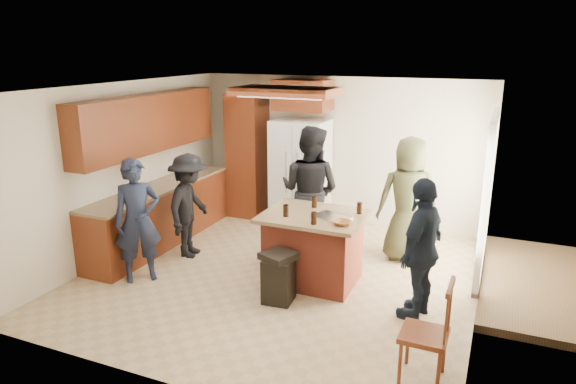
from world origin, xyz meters
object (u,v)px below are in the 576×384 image
at_px(kitchen_island, 313,247).
at_px(person_front_left, 138,221).
at_px(spindle_chair, 427,335).
at_px(person_counter, 189,206).
at_px(person_behind_right, 409,199).
at_px(refrigerator, 301,173).
at_px(trash_bin, 279,277).
at_px(person_side_right, 421,249).
at_px(person_behind_left, 310,191).

bearing_deg(kitchen_island, person_front_left, -158.67).
bearing_deg(kitchen_island, spindle_chair, -42.60).
bearing_deg(person_counter, person_behind_right, -78.00).
xyz_separation_m(person_counter, refrigerator, (0.95, 1.97, 0.14)).
height_order(trash_bin, spindle_chair, spindle_chair).
height_order(kitchen_island, spindle_chair, spindle_chair).
height_order(refrigerator, trash_bin, refrigerator).
distance_m(person_side_right, spindle_chair, 1.24).
bearing_deg(person_behind_right, person_behind_left, -6.35).
distance_m(person_front_left, person_counter, 0.96).
distance_m(person_behind_left, kitchen_island, 1.11).
bearing_deg(refrigerator, spindle_chair, -53.55).
relative_size(person_counter, trash_bin, 2.42).
height_order(person_behind_right, trash_bin, person_behind_right).
height_order(person_behind_left, kitchen_island, person_behind_left).
bearing_deg(person_side_right, person_front_left, -68.86).
distance_m(person_behind_left, person_counter, 1.76).
bearing_deg(spindle_chair, refrigerator, 126.45).
distance_m(trash_bin, spindle_chair, 2.05).
xyz_separation_m(person_behind_right, person_side_right, (0.44, -1.61, -0.08)).
bearing_deg(person_behind_right, person_counter, 1.18).
height_order(person_side_right, spindle_chair, person_side_right).
bearing_deg(person_front_left, person_behind_right, -11.76).
height_order(refrigerator, kitchen_island, refrigerator).
height_order(refrigerator, spindle_chair, refrigerator).
distance_m(person_front_left, refrigerator, 3.12).
height_order(person_front_left, person_counter, person_front_left).
xyz_separation_m(person_behind_right, refrigerator, (-1.99, 0.86, 0.00)).
height_order(person_behind_left, person_behind_right, person_behind_left).
height_order(person_counter, trash_bin, person_counter).
bearing_deg(person_behind_right, person_side_right, 85.54).
relative_size(person_front_left, refrigerator, 0.91).
bearing_deg(trash_bin, person_behind_left, 97.46).
xyz_separation_m(person_side_right, trash_bin, (-1.60, -0.31, -0.50)).
height_order(person_behind_left, trash_bin, person_behind_left).
bearing_deg(kitchen_island, trash_bin, -105.99).
xyz_separation_m(kitchen_island, spindle_chair, (1.66, -1.53, -0.02)).
height_order(person_front_left, person_side_right, person_side_right).
bearing_deg(trash_bin, refrigerator, 106.50).
bearing_deg(person_front_left, trash_bin, -41.14).
xyz_separation_m(person_counter, trash_bin, (1.77, -0.80, -0.44)).
bearing_deg(person_counter, person_behind_left, -71.93).
xyz_separation_m(person_behind_right, kitchen_island, (-0.97, -1.24, -0.42)).
xyz_separation_m(person_behind_right, person_counter, (-2.93, -1.12, -0.13)).
distance_m(person_behind_right, spindle_chair, 2.89).
relative_size(person_behind_right, spindle_chair, 1.80).
distance_m(person_front_left, person_side_right, 3.55).
distance_m(person_front_left, kitchen_island, 2.29).
distance_m(person_side_right, kitchen_island, 1.50).
bearing_deg(kitchen_island, person_behind_left, 113.71).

